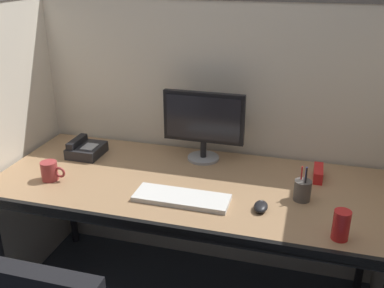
# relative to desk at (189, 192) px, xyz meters

# --- Properties ---
(cubicle_partition_rear) EXTENTS (2.21, 0.06, 1.57)m
(cubicle_partition_rear) POSITION_rel_desk_xyz_m (0.00, 0.46, 0.10)
(cubicle_partition_rear) COLOR beige
(cubicle_partition_rear) RESTS_ON ground
(desk) EXTENTS (1.90, 0.80, 0.74)m
(desk) POSITION_rel_desk_xyz_m (0.00, 0.00, 0.00)
(desk) COLOR #997551
(desk) RESTS_ON ground
(monitor_center) EXTENTS (0.43, 0.17, 0.37)m
(monitor_center) POSITION_rel_desk_xyz_m (-0.00, 0.29, 0.27)
(monitor_center) COLOR gray
(monitor_center) RESTS_ON desk
(keyboard_main) EXTENTS (0.43, 0.15, 0.02)m
(keyboard_main) POSITION_rel_desk_xyz_m (0.02, -0.16, 0.06)
(keyboard_main) COLOR silver
(keyboard_main) RESTS_ON desk
(computer_mouse) EXTENTS (0.06, 0.10, 0.04)m
(computer_mouse) POSITION_rel_desk_xyz_m (0.37, -0.15, 0.07)
(computer_mouse) COLOR black
(computer_mouse) RESTS_ON desk
(coffee_mug) EXTENTS (0.13, 0.08, 0.09)m
(coffee_mug) POSITION_rel_desk_xyz_m (-0.66, -0.15, 0.10)
(coffee_mug) COLOR #993333
(coffee_mug) RESTS_ON desk
(red_stapler) EXTENTS (0.04, 0.15, 0.06)m
(red_stapler) POSITION_rel_desk_xyz_m (0.60, 0.22, 0.08)
(red_stapler) COLOR red
(red_stapler) RESTS_ON desk
(pen_cup) EXTENTS (0.08, 0.08, 0.17)m
(pen_cup) POSITION_rel_desk_xyz_m (0.53, -0.02, 0.10)
(pen_cup) COLOR #4C4742
(pen_cup) RESTS_ON desk
(soda_can) EXTENTS (0.07, 0.07, 0.12)m
(soda_can) POSITION_rel_desk_xyz_m (0.69, -0.28, 0.11)
(soda_can) COLOR red
(soda_can) RESTS_ON desk
(desk_phone) EXTENTS (0.17, 0.19, 0.09)m
(desk_phone) POSITION_rel_desk_xyz_m (-0.64, 0.17, 0.08)
(desk_phone) COLOR black
(desk_phone) RESTS_ON desk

